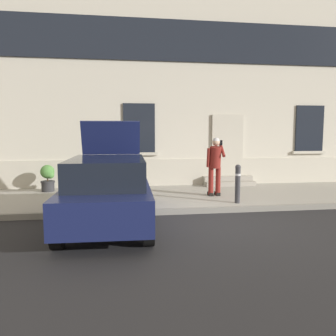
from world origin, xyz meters
name	(u,v)px	position (x,y,z in m)	size (l,w,h in m)	color
ground_plane	(212,223)	(0.00, 0.00, 0.00)	(80.00, 80.00, 0.00)	#232326
sidewalk	(187,197)	(0.00, 2.80, 0.07)	(24.00, 3.60, 0.15)	#99968E
curb_edge	(202,210)	(0.00, 0.94, 0.07)	(24.00, 0.12, 0.15)	gray
building_facade	(174,87)	(0.00, 5.29, 3.73)	(24.00, 1.52, 7.50)	beige
entrance_stoop	(229,181)	(1.84, 4.33, 0.28)	(1.80, 0.64, 0.32)	#9E998E
hatchback_car_navy	(108,190)	(-2.29, 0.13, 0.80)	(1.89, 4.11, 2.34)	#161E4C
bollard_near_person	(238,182)	(1.09, 1.35, 0.71)	(0.15, 0.15, 1.04)	#333338
person_on_phone	(215,163)	(0.76, 2.40, 1.15)	(0.51, 0.49, 1.75)	maroon
planter_charcoal	(48,177)	(-4.34, 3.93, 0.61)	(0.44, 0.44, 0.86)	#2D2D30
planter_cream	(111,177)	(-2.33, 3.83, 0.61)	(0.44, 0.44, 0.86)	beige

